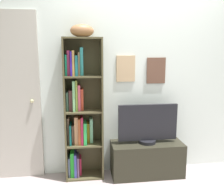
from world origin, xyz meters
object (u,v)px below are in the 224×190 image
(football, at_px, (82,31))
(television, at_px, (148,124))
(door, at_px, (7,98))
(tv_stand, at_px, (147,159))
(bookshelf, at_px, (80,113))

(football, distance_m, television, 1.40)
(football, height_order, door, door)
(tv_stand, xyz_separation_m, television, (0.00, 0.00, 0.47))
(television, bearing_deg, tv_stand, -90.00)
(football, xyz_separation_m, door, (-0.93, 0.11, -0.80))
(television, xyz_separation_m, door, (-1.74, 0.17, 0.35))
(football, xyz_separation_m, television, (0.80, -0.06, -1.15))
(tv_stand, distance_m, door, 1.93)
(door, bearing_deg, tv_stand, -5.49)
(door, bearing_deg, television, -5.46)
(bookshelf, relative_size, tv_stand, 1.91)
(bookshelf, height_order, television, bookshelf)
(television, bearing_deg, bookshelf, 174.06)
(football, bearing_deg, bookshelf, 148.89)
(football, distance_m, tv_stand, 1.81)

